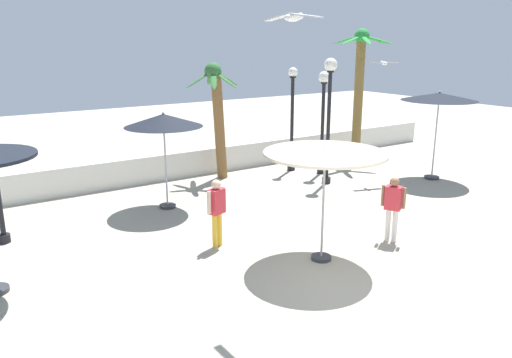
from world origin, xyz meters
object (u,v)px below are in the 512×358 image
at_px(palm_tree_0, 359,81).
at_px(lamp_post_0, 323,109).
at_px(patio_umbrella_0, 325,158).
at_px(palm_tree_1, 217,107).
at_px(guest_2, 217,207).
at_px(patio_umbrella_2, 164,121).
at_px(seagull_0, 293,17).
at_px(seagull_1, 384,63).
at_px(patio_umbrella_4, 439,98).
at_px(lamp_post_1, 329,102).
at_px(lamp_post_3, 292,112).
at_px(guest_1, 393,203).

height_order(palm_tree_0, lamp_post_0, palm_tree_0).
xyz_separation_m(patio_umbrella_0, palm_tree_1, (1.42, 6.98, 0.18)).
relative_size(lamp_post_0, guest_2, 2.24).
height_order(patio_umbrella_0, patio_umbrella_2, patio_umbrella_2).
height_order(seagull_0, seagull_1, seagull_0).
distance_m(patio_umbrella_4, lamp_post_0, 3.77).
xyz_separation_m(palm_tree_1, lamp_post_0, (3.34, -1.44, -0.13)).
height_order(patio_umbrella_4, lamp_post_1, lamp_post_1).
height_order(patio_umbrella_0, lamp_post_1, lamp_post_1).
relative_size(patio_umbrella_0, seagull_1, 2.68).
bearing_deg(lamp_post_1, seagull_1, -13.15).
xyz_separation_m(palm_tree_1, lamp_post_1, (2.64, -2.51, 0.25)).
distance_m(lamp_post_1, lamp_post_3, 2.09).
bearing_deg(patio_umbrella_4, palm_tree_1, 145.87).
relative_size(patio_umbrella_0, patio_umbrella_4, 0.85).
relative_size(patio_umbrella_2, seagull_0, 2.19).
height_order(patio_umbrella_2, lamp_post_3, lamp_post_3).
xyz_separation_m(palm_tree_0, seagull_1, (-1.31, -2.37, 0.76)).
distance_m(lamp_post_3, guest_1, 7.02).
bearing_deg(lamp_post_1, lamp_post_0, 57.13).
bearing_deg(lamp_post_0, patio_umbrella_4, -44.63).
bearing_deg(lamp_post_0, guest_1, -115.75).
bearing_deg(lamp_post_0, palm_tree_0, 18.79).
height_order(patio_umbrella_0, seagull_0, seagull_0).
distance_m(palm_tree_0, guest_2, 10.09).
relative_size(seagull_0, seagull_1, 1.30).
relative_size(lamp_post_0, lamp_post_1, 0.88).
bearing_deg(guest_1, lamp_post_0, 64.25).
distance_m(guest_1, seagull_0, 5.53).
height_order(palm_tree_1, seagull_0, seagull_0).
bearing_deg(patio_umbrella_0, palm_tree_0, 41.38).
bearing_deg(palm_tree_0, lamp_post_1, -148.93).
height_order(patio_umbrella_0, palm_tree_1, palm_tree_1).
bearing_deg(lamp_post_1, guest_2, -154.84).
height_order(guest_2, seagull_1, seagull_1).
bearing_deg(palm_tree_0, patio_umbrella_4, -87.34).
height_order(patio_umbrella_2, lamp_post_1, lamp_post_1).
height_order(patio_umbrella_2, seagull_1, seagull_1).
bearing_deg(seagull_0, palm_tree_0, 39.77).
height_order(palm_tree_1, seagull_1, seagull_1).
bearing_deg(patio_umbrella_2, seagull_1, -8.01).
relative_size(lamp_post_1, lamp_post_3, 1.10).
bearing_deg(lamp_post_3, palm_tree_1, 169.67).
bearing_deg(seagull_1, lamp_post_3, 126.18).
bearing_deg(patio_umbrella_4, guest_1, -150.74).
distance_m(lamp_post_1, guest_2, 6.38).
bearing_deg(patio_umbrella_0, guest_2, 128.95).
distance_m(patio_umbrella_2, patio_umbrella_4, 8.99).
xyz_separation_m(lamp_post_3, seagull_0, (-5.85, -7.54, 2.77)).
bearing_deg(seagull_1, guest_2, -163.75).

